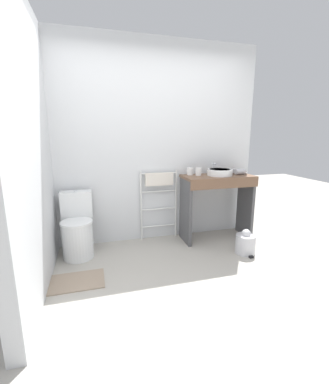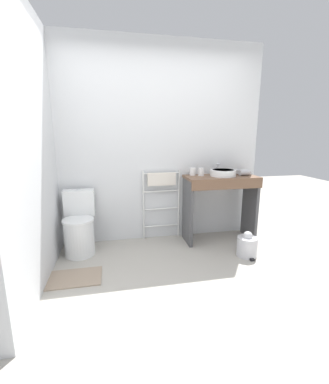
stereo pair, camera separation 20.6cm
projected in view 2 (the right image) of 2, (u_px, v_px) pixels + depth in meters
The scene contains 13 objects.
ground_plane at pixel (189, 299), 2.27m from camera, with size 12.00×12.00×0.00m, color #A8A399.
wall_back at pixel (158, 144), 3.44m from camera, with size 2.83×0.12×2.61m, color silver.
wall_side at pixel (32, 148), 2.42m from camera, with size 0.12×2.17×2.61m, color silver.
toilet at pixel (79, 228), 3.11m from camera, with size 0.37×0.49×0.77m.
towel_radiator at pixel (162, 190), 3.48m from camera, with size 0.52×0.06×0.96m.
vanity_counter at pixel (220, 197), 3.44m from camera, with size 0.95×0.45×0.89m.
sink_basin at pixel (223, 173), 3.38m from camera, with size 0.34×0.34×0.08m.
faucet at pixel (218, 167), 3.54m from camera, with size 0.02×0.10×0.15m.
cup_near_wall at pixel (193, 171), 3.44m from camera, with size 0.08×0.08×0.10m.
cup_near_edge at pixel (201, 172), 3.40m from camera, with size 0.08×0.08×0.10m.
hair_dryer at pixel (244, 172), 3.44m from camera, with size 0.18×0.18×0.08m.
trash_bin at pixel (247, 246), 3.07m from camera, with size 0.24×0.27×0.31m.
bath_mat at pixel (73, 278), 2.60m from camera, with size 0.56×0.36×0.01m, color gray.
Camera 2 is at (-0.62, -1.92, 1.43)m, focal length 24.00 mm.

